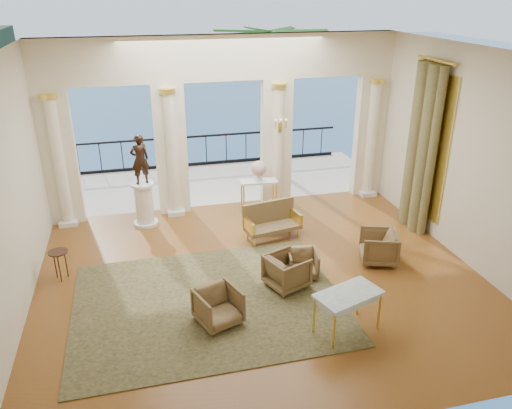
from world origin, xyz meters
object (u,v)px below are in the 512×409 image
object	(u,v)px
armchair_d	(287,270)
game_table	(348,297)
pedestal	(144,205)
console_table	(259,186)
settee	(271,221)
armchair_c	(379,246)
statue	(140,159)
side_table	(58,255)
armchair_b	(303,262)
armchair_a	(218,305)

from	to	relation	value
armchair_d	game_table	xyz separation A→B (m)	(0.59, -1.61, 0.32)
pedestal	console_table	world-z (taller)	pedestal
settee	game_table	xyz separation A→B (m)	(0.32, -3.75, 0.26)
armchair_c	game_table	xyz separation A→B (m)	(-1.64, -2.08, 0.31)
armchair_c	statue	world-z (taller)	statue
armchair_d	pedestal	size ratio (longest dim) A/B	0.68
armchair_d	side_table	world-z (taller)	armchair_d
armchair_b	armchair_d	world-z (taller)	armchair_d
armchair_d	pedestal	world-z (taller)	pedestal
armchair_c	settee	distance (m)	2.58
armchair_a	console_table	xyz separation A→B (m)	(1.85, 4.40, 0.40)
armchair_b	settee	distance (m)	1.85
armchair_b	pedestal	size ratio (longest dim) A/B	0.56
pedestal	game_table	bearing A→B (deg)	-58.18
armchair_c	pedestal	distance (m)	5.77
armchair_b	armchair_d	distance (m)	0.53
armchair_b	armchair_c	xyz separation A→B (m)	(1.79, 0.16, 0.08)
statue	side_table	bearing A→B (deg)	35.39
armchair_c	game_table	size ratio (longest dim) A/B	0.61
side_table	armchair_a	bearing A→B (deg)	-37.60
side_table	statue	bearing A→B (deg)	50.58
armchair_d	settee	distance (m)	2.16
armchair_a	settee	size ratio (longest dim) A/B	0.52
settee	statue	bearing A→B (deg)	142.85
game_table	statue	xyz separation A→B (m)	(-3.22, 5.19, 1.04)
game_table	statue	distance (m)	6.19
armchair_a	settee	xyz separation A→B (m)	(1.80, 2.98, 0.07)
statue	side_table	xyz separation A→B (m)	(-1.80, -2.19, -1.19)
console_table	side_table	xyz separation A→B (m)	(-4.75, -2.17, -0.22)
game_table	armchair_c	bearing A→B (deg)	33.00
statue	console_table	xyz separation A→B (m)	(2.95, -0.02, -0.97)
console_table	pedestal	bearing A→B (deg)	-175.25
console_table	statue	bearing A→B (deg)	-175.25
armchair_a	game_table	bearing A→B (deg)	-40.30
armchair_a	side_table	xyz separation A→B (m)	(-2.89, 2.23, 0.17)
game_table	pedestal	distance (m)	6.11
settee	pedestal	distance (m)	3.23
armchair_d	game_table	size ratio (longest dim) A/B	0.60
side_table	game_table	bearing A→B (deg)	-30.87
armchair_d	statue	size ratio (longest dim) A/B	0.62
armchair_c	armchair_a	bearing A→B (deg)	-52.26
settee	side_table	bearing A→B (deg)	178.30
settee	armchair_a	bearing A→B (deg)	-131.96
armchair_a	pedestal	size ratio (longest dim) A/B	0.66
armchair_a	pedestal	distance (m)	4.55
armchair_c	console_table	size ratio (longest dim) A/B	0.78
armchair_a	console_table	size ratio (longest dim) A/B	0.74
statue	armchair_c	bearing A→B (deg)	132.17
game_table	console_table	bearing A→B (deg)	74.27
console_table	game_table	bearing A→B (deg)	-81.95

